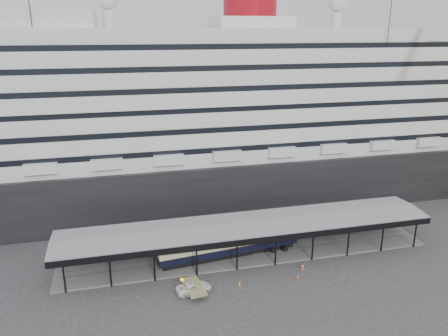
# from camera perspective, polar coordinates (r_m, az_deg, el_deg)

# --- Properties ---
(ground) EXTENTS (200.00, 200.00, 0.00)m
(ground) POSITION_cam_1_polar(r_m,az_deg,el_deg) (63.77, 4.48, -13.22)
(ground) COLOR #333335
(ground) RESTS_ON ground
(cruise_ship) EXTENTS (130.00, 30.00, 43.90)m
(cruise_ship) POSITION_cam_1_polar(r_m,az_deg,el_deg) (86.83, -1.88, 8.18)
(cruise_ship) COLOR black
(cruise_ship) RESTS_ON ground
(platform_canopy) EXTENTS (56.00, 9.18, 5.30)m
(platform_canopy) POSITION_cam_1_polar(r_m,az_deg,el_deg) (66.79, 3.17, -9.35)
(platform_canopy) COLOR slate
(platform_canopy) RESTS_ON ground
(port_truck) EXTENTS (4.89, 2.75, 1.29)m
(port_truck) POSITION_cam_1_polar(r_m,az_deg,el_deg) (58.87, -3.97, -15.35)
(port_truck) COLOR white
(port_truck) RESTS_ON ground
(pullman_carriage) EXTENTS (21.83, 5.29, 21.26)m
(pullman_carriage) POSITION_cam_1_polar(r_m,az_deg,el_deg) (65.94, 0.63, -9.48)
(pullman_carriage) COLOR black
(pullman_carriage) RESTS_ON ground
(traffic_cone_left) EXTENTS (0.46, 0.46, 0.69)m
(traffic_cone_left) POSITION_cam_1_polar(r_m,az_deg,el_deg) (60.12, 2.02, -14.89)
(traffic_cone_left) COLOR orange
(traffic_cone_left) RESTS_ON ground
(traffic_cone_mid) EXTENTS (0.44, 0.44, 0.68)m
(traffic_cone_mid) POSITION_cam_1_polar(r_m,az_deg,el_deg) (62.31, 9.60, -13.88)
(traffic_cone_mid) COLOR #DD3D0C
(traffic_cone_mid) RESTS_ON ground
(traffic_cone_right) EXTENTS (0.43, 0.43, 0.82)m
(traffic_cone_right) POSITION_cam_1_polar(r_m,az_deg,el_deg) (64.75, 10.24, -12.54)
(traffic_cone_right) COLOR #EF530D
(traffic_cone_right) RESTS_ON ground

